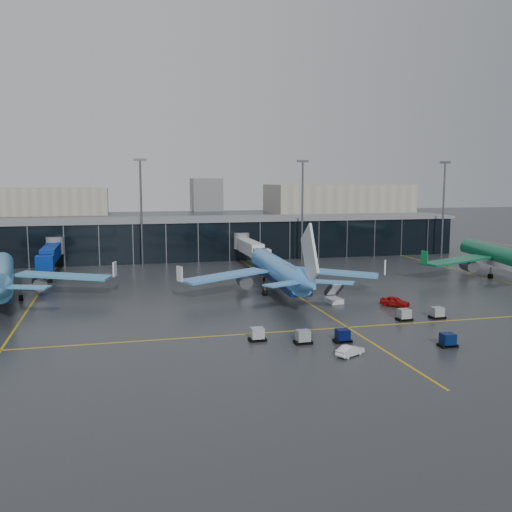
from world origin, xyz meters
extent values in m
plane|color=#282B2D|center=(0.00, 0.00, 0.00)|extent=(600.00, 600.00, 0.00)
cube|color=black|center=(0.00, 62.00, 5.00)|extent=(140.00, 16.00, 10.00)
cube|color=slate|center=(0.00, 62.00, 10.30)|extent=(142.00, 17.00, 0.80)
cylinder|color=#595B60|center=(-35.00, 53.50, 5.20)|extent=(4.00, 4.00, 4.00)
cube|color=navy|center=(-35.00, 40.00, 4.40)|extent=(3.00, 24.00, 3.00)
cylinder|color=#595B60|center=(-35.00, 32.50, 1.30)|extent=(1.00, 1.00, 2.60)
cylinder|color=#595B60|center=(10.00, 53.50, 5.20)|extent=(4.00, 4.00, 4.00)
cube|color=silver|center=(10.00, 40.00, 4.40)|extent=(3.00, 24.00, 3.00)
cylinder|color=#595B60|center=(10.00, 32.50, 1.30)|extent=(1.00, 1.00, 2.60)
cylinder|color=#595B60|center=(-15.00, 50.00, 12.50)|extent=(0.50, 0.50, 25.00)
cube|color=#595B60|center=(-15.00, 50.00, 25.20)|extent=(3.00, 0.40, 0.60)
cylinder|color=#595B60|center=(25.00, 50.00, 12.50)|extent=(0.50, 0.50, 25.00)
cube|color=#595B60|center=(25.00, 50.00, 25.20)|extent=(3.00, 0.40, 0.60)
cylinder|color=#595B60|center=(65.00, 50.00, 12.50)|extent=(0.50, 0.50, 25.00)
cube|color=#595B60|center=(65.00, 50.00, 25.20)|extent=(3.00, 0.40, 0.60)
cube|color=#B2AD99|center=(120.00, 260.00, 9.00)|extent=(90.00, 42.00, 18.00)
cube|color=#B2AD99|center=(-60.00, 280.00, 8.00)|extent=(70.00, 38.00, 16.00)
cube|color=#B2AD99|center=(40.00, 300.00, 11.00)|extent=(20.00, 20.00, 22.00)
cube|color=gold|center=(-35.00, 20.00, 0.01)|extent=(0.30, 120.00, 0.02)
cube|color=gold|center=(10.00, 20.00, 0.01)|extent=(0.30, 120.00, 0.02)
cube|color=gold|center=(55.00, 20.00, 0.01)|extent=(0.30, 120.00, 0.02)
cube|color=gold|center=(10.00, -15.00, 0.01)|extent=(220.00, 0.30, 0.02)
cube|color=black|center=(19.67, -13.24, 0.18)|extent=(2.20, 1.50, 0.36)
cube|color=gray|center=(19.67, -13.24, 0.95)|extent=(1.60, 1.50, 1.50)
cube|color=black|center=(25.04, -13.30, 0.18)|extent=(2.20, 1.50, 0.36)
cube|color=gray|center=(25.04, -13.30, 0.95)|extent=(1.60, 1.50, 1.50)
cube|color=black|center=(6.46, -21.72, 0.18)|extent=(2.20, 1.50, 0.36)
cube|color=#040C39|center=(6.46, -21.72, 0.95)|extent=(1.60, 1.50, 1.50)
cube|color=black|center=(1.42, -21.05, 0.18)|extent=(2.20, 1.50, 0.36)
cube|color=gray|center=(1.42, -21.05, 0.95)|extent=(1.60, 1.50, 1.50)
cube|color=black|center=(-3.88, -18.47, 0.18)|extent=(2.20, 1.50, 0.36)
cube|color=#9C9EA4|center=(-3.88, -18.47, 0.95)|extent=(1.60, 1.50, 1.50)
cube|color=black|center=(18.28, -26.70, 0.18)|extent=(2.20, 1.50, 0.36)
cube|color=#05153F|center=(18.28, -26.70, 0.95)|extent=(1.60, 1.50, 1.50)
cube|color=silver|center=(14.21, 0.76, 0.40)|extent=(2.45, 3.36, 0.80)
cube|color=silver|center=(14.21, 0.76, 2.30)|extent=(1.82, 2.95, 2.29)
imported|color=#990D0B|center=(22.81, -4.30, 0.81)|extent=(4.63, 4.81, 1.62)
imported|color=silver|center=(5.14, -27.20, 0.64)|extent=(4.08, 3.10, 1.29)
camera|label=1|loc=(-21.09, -87.20, 20.32)|focal=40.00mm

